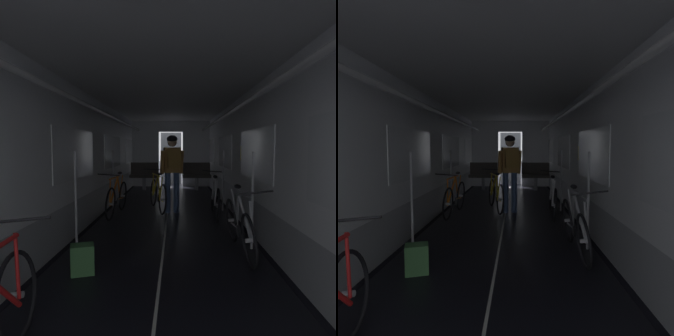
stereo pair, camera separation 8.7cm
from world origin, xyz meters
TOP-DOWN VIEW (x-y plane):
  - train_car_shell at (-0.00, 3.60)m, footprint 3.14×12.34m
  - bench_seat_far_left at (-0.90, 8.07)m, footprint 0.98×0.51m
  - bench_seat_far_right at (0.90, 8.07)m, footprint 0.98×0.51m
  - bicycle_silver at (1.06, 1.94)m, footprint 0.44×1.69m
  - bicycle_white at (1.02, 4.15)m, footprint 0.44×1.69m
  - bicycle_orange at (-1.09, 4.22)m, footprint 0.44×1.69m
  - person_cyclist_aisle at (0.10, 4.48)m, footprint 0.56×0.45m
  - bicycle_yellow_in_aisle at (-0.24, 4.74)m, footprint 0.64×1.65m
  - backpack_on_floor at (-0.90, 1.20)m, footprint 0.31×0.27m

SIDE VIEW (x-z plane):
  - backpack_on_floor at x=-0.90m, z-range 0.00..0.34m
  - bicycle_silver at x=1.06m, z-range -0.09..0.86m
  - bicycle_white at x=1.02m, z-range -0.09..0.86m
  - bicycle_orange at x=-1.09m, z-range -0.09..0.86m
  - bicycle_yellow_in_aisle at x=-0.24m, z-range -0.09..0.86m
  - bench_seat_far_left at x=-0.90m, z-range 0.09..1.04m
  - bench_seat_far_right at x=0.90m, z-range 0.09..1.04m
  - person_cyclist_aisle at x=0.10m, z-range 0.21..1.94m
  - train_car_shell at x=0.00m, z-range 0.41..2.98m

